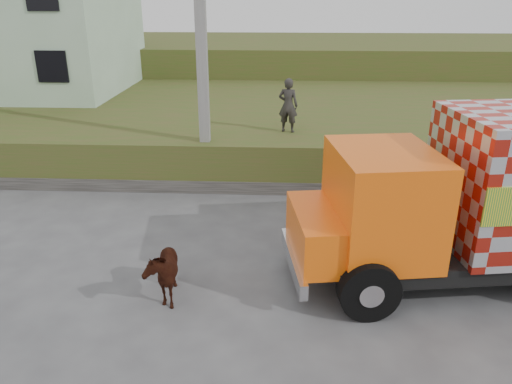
{
  "coord_description": "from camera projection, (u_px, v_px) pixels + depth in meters",
  "views": [
    {
      "loc": [
        1.32,
        -10.11,
        5.77
      ],
      "look_at": [
        0.75,
        0.97,
        1.3
      ],
      "focal_mm": 35.0,
      "sensor_mm": 36.0,
      "label": 1
    }
  ],
  "objects": [
    {
      "name": "ground",
      "position": [
        222.0,
        259.0,
        11.59
      ],
      "size": [
        120.0,
        120.0,
        0.0
      ],
      "primitive_type": "plane",
      "color": "#474749",
      "rests_on": "ground"
    },
    {
      "name": "embankment",
      "position": [
        249.0,
        122.0,
        20.57
      ],
      "size": [
        40.0,
        12.0,
        1.5
      ],
      "primitive_type": "cube",
      "color": "#3A531B",
      "rests_on": "ground"
    },
    {
      "name": "embankment_far",
      "position": [
        261.0,
        65.0,
        31.41
      ],
      "size": [
        40.0,
        12.0,
        3.0
      ],
      "primitive_type": "cube",
      "color": "#3A531B",
      "rests_on": "ground"
    },
    {
      "name": "retaining_strip",
      "position": [
        173.0,
        184.0,
        15.5
      ],
      "size": [
        16.0,
        0.5,
        0.4
      ],
      "primitive_type": "cube",
      "color": "#595651",
      "rests_on": "ground"
    },
    {
      "name": "building",
      "position": [
        10.0,
        22.0,
        22.47
      ],
      "size": [
        10.0,
        8.0,
        6.0
      ],
      "primitive_type": "cube",
      "color": "#B1CFB2",
      "rests_on": "embankment"
    },
    {
      "name": "utility_pole",
      "position": [
        202.0,
        55.0,
        14.37
      ],
      "size": [
        1.2,
        0.3,
        8.0
      ],
      "color": "gray",
      "rests_on": "ground"
    },
    {
      "name": "cargo_truck",
      "position": [
        512.0,
        197.0,
        10.22
      ],
      "size": [
        8.38,
        3.78,
        3.61
      ],
      "rotation": [
        0.0,
        0.0,
        0.14
      ],
      "color": "black",
      "rests_on": "ground"
    },
    {
      "name": "cow",
      "position": [
        162.0,
        270.0,
        9.94
      ],
      "size": [
        0.92,
        1.53,
        1.21
      ],
      "primitive_type": "imported",
      "rotation": [
        0.0,
        0.0,
        0.2
      ],
      "color": "#351D0D",
      "rests_on": "ground"
    },
    {
      "name": "pedestrian",
      "position": [
        288.0,
        105.0,
        16.03
      ],
      "size": [
        0.72,
        0.56,
        1.74
      ],
      "primitive_type": "imported",
      "rotation": [
        0.0,
        0.0,
        2.89
      ],
      "color": "#2C2A27",
      "rests_on": "embankment"
    }
  ]
}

